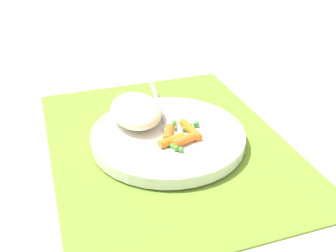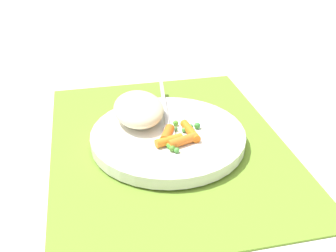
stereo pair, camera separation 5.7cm
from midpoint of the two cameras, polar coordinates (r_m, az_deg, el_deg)
ground_plane at (r=0.62m, az=-2.63°, el=-2.72°), size 2.40×2.40×0.00m
placemat at (r=0.62m, az=-2.63°, el=-2.49°), size 0.45×0.35×0.01m
plate at (r=0.62m, az=-2.66°, el=-1.57°), size 0.23×0.23×0.02m
rice_mound at (r=0.63m, az=-7.12°, el=2.12°), size 0.11×0.08×0.04m
carrot_portion at (r=0.59m, az=-1.14°, el=-1.46°), size 0.06×0.07×0.01m
pea_scatter at (r=0.59m, az=-1.05°, el=-1.35°), size 0.08×0.08×0.01m
fork at (r=0.65m, az=-3.31°, el=1.54°), size 0.21×0.04×0.01m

